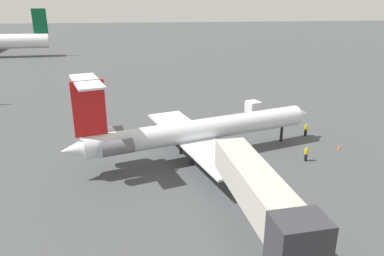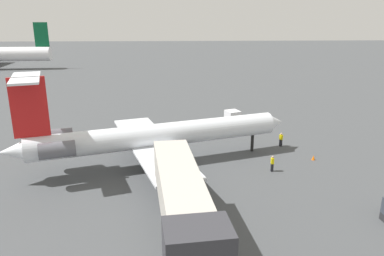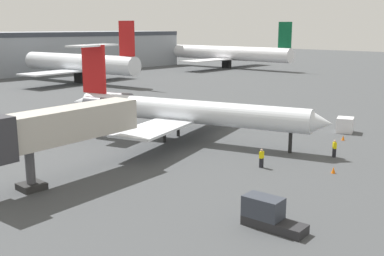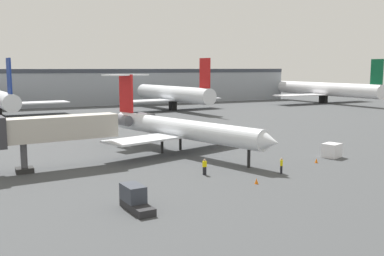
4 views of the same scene
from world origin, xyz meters
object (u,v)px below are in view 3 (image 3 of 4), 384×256
object	(u,v)px
parked_airliner_centre	(80,63)
regional_jet	(179,109)
jet_bridge	(50,128)
ground_crew_loader	(334,148)
traffic_cone_mid	(333,170)
cargo_container_uld	(345,125)
traffic_cone_near	(343,138)
baggage_tug_lead	(268,214)
parked_airliner_east_mid	(227,53)
ground_crew_marshaller	(261,158)

from	to	relation	value
parked_airliner_centre	regional_jet	bearing A→B (deg)	-112.88
jet_bridge	ground_crew_loader	distance (m)	25.88
ground_crew_loader	traffic_cone_mid	world-z (taller)	ground_crew_loader
cargo_container_uld	traffic_cone_near	bearing A→B (deg)	-156.00
jet_bridge	baggage_tug_lead	distance (m)	18.17
ground_crew_loader	cargo_container_uld	world-z (taller)	cargo_container_uld
baggage_tug_lead	ground_crew_loader	bearing A→B (deg)	14.78
traffic_cone_near	parked_airliner_east_mid	bearing A→B (deg)	47.32
regional_jet	ground_crew_loader	world-z (taller)	regional_jet
ground_crew_loader	parked_airliner_east_mid	size ratio (longest dim) A/B	0.04
traffic_cone_mid	ground_crew_marshaller	bearing A→B (deg)	117.66
cargo_container_uld	parked_airliner_centre	xyz separation A→B (m)	(6.56, 65.37, 3.41)
regional_jet	ground_crew_loader	size ratio (longest dim) A/B	17.64
baggage_tug_lead	traffic_cone_near	xyz separation A→B (m)	(24.64, 7.17, -0.56)
ground_crew_marshaller	parked_airliner_centre	distance (m)	71.23
baggage_tug_lead	regional_jet	bearing A→B (deg)	58.65
jet_bridge	ground_crew_loader	xyz separation A→B (m)	(22.37, -12.52, -3.57)
regional_jet	traffic_cone_near	xyz separation A→B (m)	(12.26, -13.14, -3.11)
jet_bridge	traffic_cone_mid	xyz separation A→B (m)	(17.67, -14.88, -4.15)
jet_bridge	cargo_container_uld	bearing A→B (deg)	-13.91
traffic_cone_near	baggage_tug_lead	bearing A→B (deg)	-163.77
traffic_cone_near	parked_airliner_centre	size ratio (longest dim) A/B	0.02
cargo_container_uld	traffic_cone_near	size ratio (longest dim) A/B	4.65
regional_jet	ground_crew_marshaller	world-z (taller)	regional_jet
baggage_tug_lead	traffic_cone_mid	bearing A→B (deg)	10.07
ground_crew_loader	baggage_tug_lead	xyz separation A→B (m)	(-17.67, -4.66, -0.02)
regional_jet	baggage_tug_lead	size ratio (longest dim) A/B	7.26
regional_jet	parked_airliner_east_mid	distance (m)	93.68
cargo_container_uld	traffic_cone_near	distance (m)	4.38
baggage_tug_lead	jet_bridge	bearing A→B (deg)	105.30
regional_jet	traffic_cone_mid	xyz separation A→B (m)	(0.59, -18.01, -3.11)
ground_crew_loader	jet_bridge	bearing A→B (deg)	150.78
traffic_cone_mid	baggage_tug_lead	bearing A→B (deg)	-169.93
cargo_container_uld	traffic_cone_near	world-z (taller)	cargo_container_uld
parked_airliner_centre	ground_crew_marshaller	bearing A→B (deg)	-110.59
ground_crew_marshaller	traffic_cone_mid	bearing A→B (deg)	-62.34
cargo_container_uld	regional_jet	bearing A→B (deg)	144.96
traffic_cone_mid	regional_jet	bearing A→B (deg)	91.88
ground_crew_loader	traffic_cone_mid	size ratio (longest dim) A/B	3.07
cargo_container_uld	traffic_cone_mid	size ratio (longest dim) A/B	4.65
jet_bridge	cargo_container_uld	world-z (taller)	jet_bridge
jet_bridge	ground_crew_marshaller	xyz separation A→B (m)	(14.83, -9.48, -3.57)
ground_crew_marshaller	regional_jet	bearing A→B (deg)	79.93
ground_crew_loader	traffic_cone_near	xyz separation A→B (m)	(6.96, 2.51, -0.58)
ground_crew_loader	baggage_tug_lead	size ratio (longest dim) A/B	0.41
ground_crew_loader	parked_airliner_centre	xyz separation A→B (m)	(17.48, 69.64, 3.43)
jet_bridge	parked_airliner_centre	bearing A→B (deg)	55.09
regional_jet	jet_bridge	bearing A→B (deg)	-169.60
jet_bridge	baggage_tug_lead	size ratio (longest dim) A/B	3.57
baggage_tug_lead	parked_airliner_centre	world-z (taller)	parked_airliner_centre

